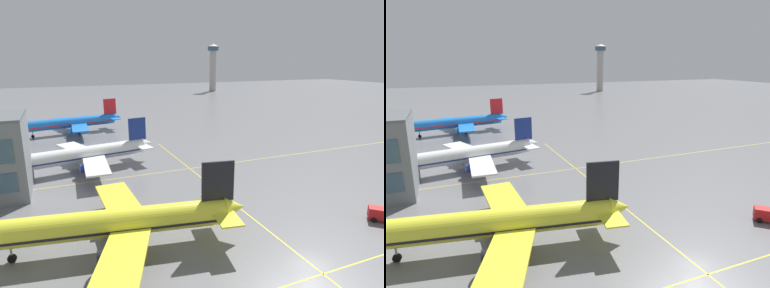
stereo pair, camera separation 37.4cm
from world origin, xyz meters
The scene contains 7 objects.
ground_plane centered at (0.00, 0.00, 0.00)m, with size 600.00×600.00×0.00m, color slate.
airliner_front_gate centered at (-21.17, 12.53, 3.80)m, with size 35.72×30.45×11.13m.
airliner_second_row centered at (-22.33, 47.42, 3.66)m, with size 34.36×29.27×10.71m.
airliner_third_row centered at (-22.56, 88.55, 3.72)m, with size 34.89×29.69×10.88m.
taxiway_markings centered at (0.00, 18.55, 0.00)m, with size 131.80×90.42×0.01m.
service_truck_red_van centered at (18.01, 4.35, 1.18)m, with size 4.20×4.21×2.10m.
control_tower centered at (89.21, 208.00, 21.00)m, with size 8.82×8.82×36.02m.
Camera 2 is at (-26.49, -26.41, 24.27)m, focal length 30.30 mm.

